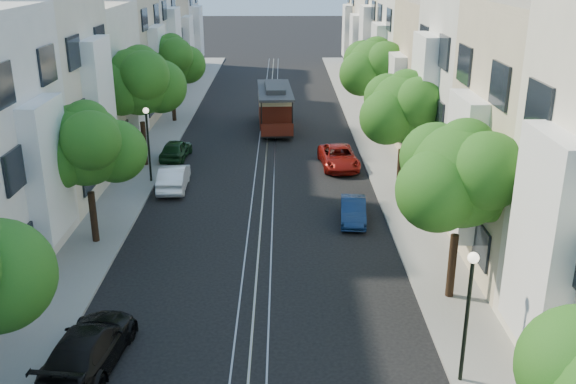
{
  "coord_description": "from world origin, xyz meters",
  "views": [
    {
      "loc": [
        1.05,
        -11.88,
        11.93
      ],
      "look_at": [
        1.28,
        14.48,
        2.2
      ],
      "focal_mm": 40.0,
      "sensor_mm": 36.0,
      "label": 1
    }
  ],
  "objects_px": {
    "tree_w_c": "(140,83)",
    "lamp_west": "(148,134)",
    "tree_w_b": "(87,148)",
    "lamp_east": "(469,298)",
    "tree_w_d": "(172,61)",
    "parked_car_w_far": "(176,149)",
    "parked_car_w_near": "(89,347)",
    "tree_e_c": "(405,110)",
    "parked_car_w_mid": "(174,177)",
    "cable_car": "(275,105)",
    "parked_car_e_far": "(339,157)",
    "parked_car_e_mid": "(353,211)",
    "tree_e_d": "(375,69)",
    "tree_e_b": "(462,178)"
  },
  "relations": [
    {
      "from": "parked_car_e_mid",
      "to": "parked_car_w_mid",
      "type": "height_order",
      "value": "parked_car_w_mid"
    },
    {
      "from": "tree_w_d",
      "to": "parked_car_w_far",
      "type": "bearing_deg",
      "value": -80.77
    },
    {
      "from": "tree_w_c",
      "to": "lamp_west",
      "type": "distance_m",
      "value": 3.81
    },
    {
      "from": "tree_w_c",
      "to": "lamp_east",
      "type": "bearing_deg",
      "value": -57.35
    },
    {
      "from": "parked_car_w_far",
      "to": "cable_car",
      "type": "bearing_deg",
      "value": -123.93
    },
    {
      "from": "lamp_east",
      "to": "parked_car_w_far",
      "type": "xyz_separation_m",
      "value": [
        -11.9,
        22.5,
        -2.23
      ]
    },
    {
      "from": "parked_car_w_mid",
      "to": "parked_car_w_far",
      "type": "height_order",
      "value": "parked_car_w_mid"
    },
    {
      "from": "tree_e_b",
      "to": "parked_car_w_near",
      "type": "relative_size",
      "value": 1.44
    },
    {
      "from": "parked_car_e_mid",
      "to": "parked_car_w_far",
      "type": "height_order",
      "value": "parked_car_w_far"
    },
    {
      "from": "tree_w_c",
      "to": "parked_car_e_mid",
      "type": "relative_size",
      "value": 2.12
    },
    {
      "from": "tree_e_d",
      "to": "cable_car",
      "type": "distance_m",
      "value": 8.05
    },
    {
      "from": "tree_w_d",
      "to": "parked_car_w_mid",
      "type": "distance_m",
      "value": 15.63
    },
    {
      "from": "parked_car_w_near",
      "to": "tree_w_c",
      "type": "bearing_deg",
      "value": -77.56
    },
    {
      "from": "tree_w_b",
      "to": "tree_w_d",
      "type": "height_order",
      "value": "tree_w_d"
    },
    {
      "from": "tree_e_c",
      "to": "parked_car_w_mid",
      "type": "bearing_deg",
      "value": 175.05
    },
    {
      "from": "tree_e_c",
      "to": "tree_e_d",
      "type": "relative_size",
      "value": 0.95
    },
    {
      "from": "tree_e_b",
      "to": "parked_car_w_near",
      "type": "bearing_deg",
      "value": -161.78
    },
    {
      "from": "tree_w_b",
      "to": "lamp_west",
      "type": "distance_m",
      "value": 8.22
    },
    {
      "from": "tree_w_c",
      "to": "tree_e_d",
      "type": "bearing_deg",
      "value": 22.62
    },
    {
      "from": "cable_car",
      "to": "parked_car_w_mid",
      "type": "xyz_separation_m",
      "value": [
        -5.36,
        -13.02,
        -1.08
      ]
    },
    {
      "from": "parked_car_w_near",
      "to": "parked_car_w_far",
      "type": "bearing_deg",
      "value": -82.08
    },
    {
      "from": "tree_e_d",
      "to": "parked_car_w_mid",
      "type": "bearing_deg",
      "value": -140.62
    },
    {
      "from": "tree_e_b",
      "to": "lamp_east",
      "type": "xyz_separation_m",
      "value": [
        -0.96,
        -4.98,
        -1.89
      ]
    },
    {
      "from": "tree_w_b",
      "to": "lamp_east",
      "type": "relative_size",
      "value": 1.51
    },
    {
      "from": "lamp_west",
      "to": "cable_car",
      "type": "bearing_deg",
      "value": 60.55
    },
    {
      "from": "tree_w_b",
      "to": "parked_car_w_mid",
      "type": "height_order",
      "value": "tree_w_b"
    },
    {
      "from": "tree_e_c",
      "to": "parked_car_e_mid",
      "type": "height_order",
      "value": "tree_e_c"
    },
    {
      "from": "tree_w_d",
      "to": "parked_car_w_near",
      "type": "bearing_deg",
      "value": -85.9
    },
    {
      "from": "cable_car",
      "to": "tree_w_b",
      "type": "bearing_deg",
      "value": -113.77
    },
    {
      "from": "lamp_east",
      "to": "parked_car_w_near",
      "type": "height_order",
      "value": "lamp_east"
    },
    {
      "from": "lamp_east",
      "to": "parked_car_w_far",
      "type": "distance_m",
      "value": 25.55
    },
    {
      "from": "tree_e_d",
      "to": "parked_car_w_mid",
      "type": "distance_m",
      "value": 16.24
    },
    {
      "from": "tree_w_c",
      "to": "parked_car_e_far",
      "type": "relative_size",
      "value": 1.58
    },
    {
      "from": "tree_w_d",
      "to": "parked_car_w_mid",
      "type": "bearing_deg",
      "value": -81.34
    },
    {
      "from": "parked_car_w_mid",
      "to": "cable_car",
      "type": "bearing_deg",
      "value": -114.2
    },
    {
      "from": "lamp_east",
      "to": "parked_car_e_far",
      "type": "xyz_separation_m",
      "value": [
        -1.9,
        20.75,
        -2.22
      ]
    },
    {
      "from": "parked_car_w_near",
      "to": "tree_e_c",
      "type": "bearing_deg",
      "value": -122.95
    },
    {
      "from": "tree_w_b",
      "to": "tree_w_d",
      "type": "relative_size",
      "value": 0.96
    },
    {
      "from": "tree_w_d",
      "to": "parked_car_e_far",
      "type": "distance_m",
      "value": 16.58
    },
    {
      "from": "tree_w_d",
      "to": "parked_car_e_mid",
      "type": "height_order",
      "value": "tree_w_d"
    },
    {
      "from": "tree_w_c",
      "to": "tree_w_d",
      "type": "height_order",
      "value": "tree_w_c"
    },
    {
      "from": "tree_w_b",
      "to": "tree_w_c",
      "type": "distance_m",
      "value": 11.02
    },
    {
      "from": "lamp_west",
      "to": "parked_car_w_far",
      "type": "relative_size",
      "value": 1.14
    },
    {
      "from": "cable_car",
      "to": "tree_e_c",
      "type": "bearing_deg",
      "value": -67.25
    },
    {
      "from": "tree_e_b",
      "to": "tree_w_b",
      "type": "xyz_separation_m",
      "value": [
        -14.4,
        5.0,
        -0.34
      ]
    },
    {
      "from": "parked_car_e_far",
      "to": "parked_car_w_mid",
      "type": "bearing_deg",
      "value": -162.74
    },
    {
      "from": "tree_w_b",
      "to": "parked_car_e_mid",
      "type": "height_order",
      "value": "tree_w_b"
    },
    {
      "from": "tree_w_c",
      "to": "lamp_west",
      "type": "height_order",
      "value": "tree_w_c"
    },
    {
      "from": "tree_e_b",
      "to": "parked_car_w_far",
      "type": "xyz_separation_m",
      "value": [
        -12.86,
        17.53,
        -4.11
      ]
    },
    {
      "from": "tree_w_b",
      "to": "tree_w_c",
      "type": "bearing_deg",
      "value": 90.0
    }
  ]
}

